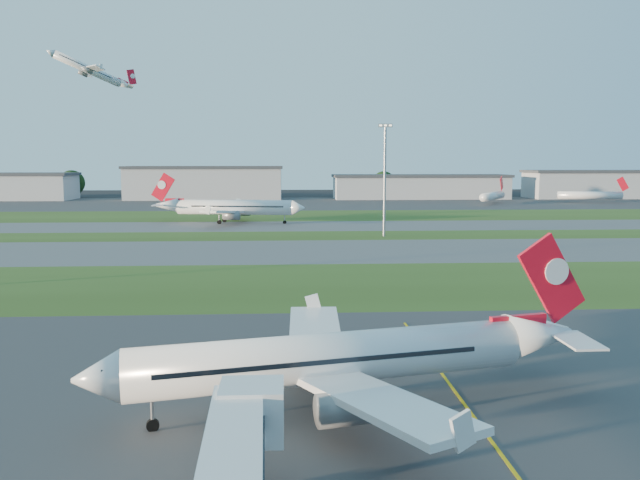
{
  "coord_description": "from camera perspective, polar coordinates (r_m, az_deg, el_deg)",
  "views": [
    {
      "loc": [
        -7.58,
        -34.59,
        17.26
      ],
      "look_at": [
        -3.2,
        46.63,
        7.0
      ],
      "focal_mm": 35.0,
      "sensor_mm": 36.0,
      "label": 1
    }
  ],
  "objects": [
    {
      "name": "mini_jet_far",
      "position": [
        284.96,
        23.47,
        3.78
      ],
      "size": [
        28.5,
        7.31,
        9.48
      ],
      "rotation": [
        0.0,
        0.0,
        -0.16
      ],
      "color": "white",
      "rests_on": "ground"
    },
    {
      "name": "grass_strip_c",
      "position": [
        200.47,
        -0.91,
        2.25
      ],
      "size": [
        300.0,
        40.0,
        0.01
      ],
      "primitive_type": "cube",
      "color": "#304416",
      "rests_on": "ground"
    },
    {
      "name": "tree_mid_west",
      "position": [
        301.06,
        -5.47,
        4.98
      ],
      "size": [
        9.9,
        9.9,
        10.8
      ],
      "color": "black",
      "rests_on": "ground"
    },
    {
      "name": "taxiway_a",
      "position": [
        121.06,
        0.53,
        -1.01
      ],
      "size": [
        300.0,
        32.0,
        0.01
      ],
      "primitive_type": "cube",
      "color": "#515154",
      "rests_on": "ground"
    },
    {
      "name": "grass_strip_a",
      "position": [
        88.61,
        1.88,
        -4.04
      ],
      "size": [
        300.0,
        34.0,
        0.01
      ],
      "primitive_type": "cube",
      "color": "#304416",
      "rests_on": "ground"
    },
    {
      "name": "tree_east",
      "position": [
        325.74,
        19.09,
        4.84
      ],
      "size": [
        10.45,
        10.45,
        11.4
      ],
      "color": "black",
      "rests_on": "ground"
    },
    {
      "name": "airliner_departing",
      "position": [
        251.4,
        -20.41,
        14.42
      ],
      "size": [
        27.54,
        23.58,
        9.41
      ],
      "rotation": [
        0.0,
        0.0,
        0.48
      ],
      "color": "white"
    },
    {
      "name": "ground",
      "position": [
        39.39,
        8.81,
        -18.89
      ],
      "size": [
        700.0,
        700.0,
        0.0
      ],
      "primitive_type": "plane",
      "color": "black",
      "rests_on": "ground"
    },
    {
      "name": "hangar_west",
      "position": [
        292.15,
        -10.49,
        5.18
      ],
      "size": [
        71.4,
        23.0,
        15.2
      ],
      "color": "#94969B",
      "rests_on": "ground"
    },
    {
      "name": "tree_west",
      "position": [
        321.5,
        -21.75,
        4.88
      ],
      "size": [
        12.1,
        12.1,
        13.2
      ],
      "color": "black",
      "rests_on": "ground"
    },
    {
      "name": "apron_near",
      "position": [
        39.39,
        8.81,
        -18.88
      ],
      "size": [
        300.0,
        70.0,
        0.01
      ],
      "primitive_type": "cube",
      "color": "#333335",
      "rests_on": "ground"
    },
    {
      "name": "apron_far",
      "position": [
        260.27,
        -1.42,
        3.39
      ],
      "size": [
        400.0,
        80.0,
        0.01
      ],
      "primitive_type": "cube",
      "color": "#333335",
      "rests_on": "ground"
    },
    {
      "name": "mini_jet_near",
      "position": [
        265.33,
        15.51,
        3.91
      ],
      "size": [
        17.55,
        24.6,
        9.48
      ],
      "rotation": [
        0.0,
        0.0,
        0.97
      ],
      "color": "white",
      "rests_on": "ground"
    },
    {
      "name": "taxiway_b",
      "position": [
        167.65,
        -0.48,
        1.28
      ],
      "size": [
        300.0,
        26.0,
        0.01
      ],
      "primitive_type": "cube",
      "color": "#515154",
      "rests_on": "ground"
    },
    {
      "name": "hangar_far_east",
      "position": [
        332.28,
        26.3,
        4.62
      ],
      "size": [
        96.9,
        23.0,
        13.2
      ],
      "color": "#94969B",
      "rests_on": "ground"
    },
    {
      "name": "airliner_taxiing",
      "position": [
        176.31,
        -7.91,
        2.95
      ],
      "size": [
        40.19,
        33.85,
        12.6
      ],
      "rotation": [
        0.0,
        0.0,
        2.98
      ],
      "color": "white",
      "rests_on": "ground"
    },
    {
      "name": "tree_mid_east",
      "position": [
        307.47,
        5.84,
        5.2
      ],
      "size": [
        11.55,
        11.55,
        12.6
      ],
      "color": "black",
      "rests_on": "ground"
    },
    {
      "name": "yellow_line",
      "position": [
        40.65,
        16.09,
        -18.23
      ],
      "size": [
        0.25,
        60.0,
        0.02
      ],
      "primitive_type": "cube",
      "color": "gold",
      "rests_on": "ground"
    },
    {
      "name": "airliner_parked",
      "position": [
        43.71,
        1.36,
        -10.82
      ],
      "size": [
        33.72,
        28.3,
        10.66
      ],
      "rotation": [
        0.0,
        0.0,
        0.22
      ],
      "color": "white",
      "rests_on": "ground"
    },
    {
      "name": "grass_strip_b",
      "position": [
        145.81,
        -0.09,
        0.39
      ],
      "size": [
        300.0,
        18.0,
        0.01
      ],
      "primitive_type": "cube",
      "color": "#304416",
      "rests_on": "ground"
    },
    {
      "name": "hangar_east",
      "position": [
        296.5,
        9.13,
        4.85
      ],
      "size": [
        81.6,
        23.0,
        11.2
      ],
      "color": "#94969B",
      "rests_on": "ground"
    },
    {
      "name": "light_mast_centre",
      "position": [
        144.38,
        5.94,
        6.18
      ],
      "size": [
        3.2,
        0.7,
        25.8
      ],
      "color": "gray",
      "rests_on": "ground"
    }
  ]
}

